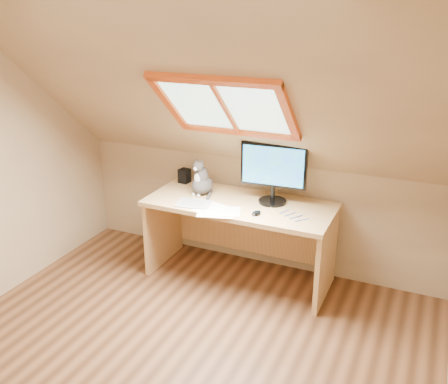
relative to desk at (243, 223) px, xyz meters
The scene contains 10 objects.
ground 1.54m from the desk, 89.34° to the right, with size 3.50×3.50×0.00m, color brown.
room_shell 1.80m from the desk, 89.38° to the right, with size 3.52×3.52×2.41m.
desk is the anchor object (origin of this frame).
monitor 0.58m from the desk, ahead, with size 0.56×0.24×0.52m.
cat 0.52m from the desk, behind, with size 0.23×0.26×0.34m.
desk_speaker 0.76m from the desk, 164.96° to the left, with size 0.09×0.09×0.13m, color black.
graphics_tablet 0.49m from the desk, 141.29° to the right, with size 0.29×0.21×0.01m, color #B2B2B7.
mouse 0.42m from the desk, 50.08° to the right, with size 0.06×0.10×0.03m, color black.
papers 0.43m from the desk, 114.13° to the right, with size 0.35×0.30×0.01m.
cables 0.50m from the desk, 24.75° to the right, with size 0.51×0.26×0.01m.
Camera 1 is at (1.48, -2.29, 2.34)m, focal length 40.00 mm.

